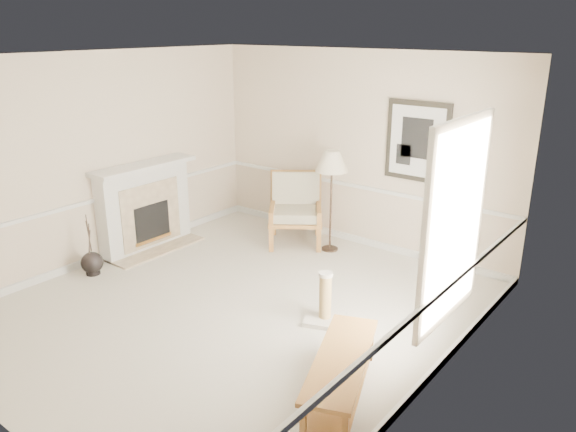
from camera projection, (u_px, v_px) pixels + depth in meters
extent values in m
plane|color=silver|center=(234.00, 307.00, 6.74)|extent=(5.50, 5.50, 0.00)
cube|color=beige|center=(358.00, 150.00, 8.32)|extent=(5.00, 0.04, 2.90)
cube|color=beige|center=(98.00, 160.00, 7.73)|extent=(0.04, 5.50, 2.90)
cube|color=beige|center=(441.00, 242.00, 4.82)|extent=(0.04, 5.50, 2.90)
cube|color=white|center=(225.00, 57.00, 5.80)|extent=(5.00, 5.50, 0.04)
cube|color=white|center=(354.00, 238.00, 8.76)|extent=(4.95, 0.04, 0.10)
cube|color=white|center=(356.00, 186.00, 8.49)|extent=(4.95, 0.04, 0.05)
cube|color=white|center=(456.00, 223.00, 5.12)|extent=(0.03, 1.20, 1.80)
cube|color=white|center=(454.00, 223.00, 5.13)|extent=(0.05, 1.34, 1.94)
cube|color=black|center=(417.00, 142.00, 7.67)|extent=(0.92, 0.04, 1.10)
cube|color=white|center=(417.00, 142.00, 7.65)|extent=(0.78, 0.01, 0.96)
cube|color=black|center=(417.00, 138.00, 7.63)|extent=(0.45, 0.01, 0.55)
cube|color=white|center=(145.00, 208.00, 8.36)|extent=(0.28, 1.50, 1.25)
cube|color=white|center=(143.00, 166.00, 8.12)|extent=(0.46, 1.64, 0.06)
cube|color=#C6B28E|center=(151.00, 215.00, 8.30)|extent=(0.02, 1.05, 0.95)
cube|color=black|center=(152.00, 223.00, 8.34)|extent=(0.02, 0.62, 0.58)
cube|color=gold|center=(154.00, 239.00, 8.42)|extent=(0.01, 0.66, 0.05)
cube|color=#C6B28E|center=(155.00, 248.00, 8.47)|extent=(0.60, 1.50, 0.03)
sphere|color=black|center=(92.00, 263.00, 7.57)|extent=(0.30, 0.30, 0.30)
cylinder|color=black|center=(93.00, 271.00, 7.61)|extent=(0.19, 0.19, 0.08)
cylinder|color=black|center=(89.00, 236.00, 7.45)|extent=(0.10, 0.10, 0.47)
cylinder|color=black|center=(89.00, 239.00, 7.46)|extent=(0.12, 0.12, 0.38)
cylinder|color=black|center=(88.00, 233.00, 7.44)|extent=(0.06, 0.05, 0.55)
cube|color=olive|center=(271.00, 238.00, 8.32)|extent=(0.10, 0.10, 0.43)
cube|color=olive|center=(274.00, 222.00, 8.99)|extent=(0.10, 0.10, 0.43)
cube|color=olive|center=(319.00, 238.00, 8.30)|extent=(0.10, 0.10, 0.43)
cube|color=olive|center=(318.00, 222.00, 8.97)|extent=(0.10, 0.10, 0.43)
cube|color=olive|center=(295.00, 219.00, 8.59)|extent=(1.12, 1.12, 0.06)
cube|color=olive|center=(296.00, 190.00, 8.82)|extent=(0.75, 0.62, 0.63)
cube|color=olive|center=(272.00, 206.00, 8.53)|extent=(0.53, 0.68, 0.06)
cube|color=olive|center=(319.00, 207.00, 8.52)|extent=(0.53, 0.68, 0.06)
cube|color=silver|center=(295.00, 212.00, 8.55)|extent=(1.02, 1.02, 0.14)
cube|color=silver|center=(296.00, 190.00, 8.75)|extent=(0.72, 0.61, 0.56)
cylinder|color=black|center=(330.00, 249.00, 8.45)|extent=(0.25, 0.25, 0.03)
cylinder|color=black|center=(331.00, 205.00, 8.23)|extent=(0.03, 0.03, 1.37)
cone|color=#F8EEC6|center=(332.00, 161.00, 8.01)|extent=(0.62, 0.62, 0.30)
cube|color=olive|center=(341.00, 359.00, 4.99)|extent=(0.96, 1.54, 0.04)
cube|color=olive|center=(340.00, 387.00, 5.08)|extent=(0.86, 1.42, 0.03)
cube|color=olive|center=(303.00, 424.00, 4.48)|extent=(0.07, 0.07, 0.38)
cube|color=olive|center=(345.00, 432.00, 4.39)|extent=(0.07, 0.07, 0.38)
cube|color=olive|center=(337.00, 338.00, 5.71)|extent=(0.07, 0.07, 0.38)
cube|color=olive|center=(371.00, 343.00, 5.62)|extent=(0.07, 0.07, 0.38)
cube|color=beige|center=(325.00, 319.00, 6.41)|extent=(0.55, 0.55, 0.05)
cylinder|color=tan|center=(325.00, 297.00, 6.32)|extent=(0.14, 0.14, 0.51)
cylinder|color=beige|center=(326.00, 274.00, 6.23)|extent=(0.16, 0.16, 0.04)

